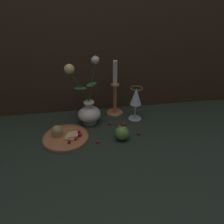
{
  "coord_description": "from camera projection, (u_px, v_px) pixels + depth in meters",
  "views": [
    {
      "loc": [
        -0.11,
        -0.96,
        0.65
      ],
      "look_at": [
        0.04,
        0.02,
        0.1
      ],
      "focal_mm": 35.0,
      "sensor_mm": 36.0,
      "label": 1
    }
  ],
  "objects": [
    {
      "name": "ground_plane",
      "position": [
        105.0,
        130.0,
        1.16
      ],
      "size": [
        2.4,
        2.4,
        0.0
      ],
      "primitive_type": "plane",
      "color": "#232D23",
      "rests_on": "ground"
    },
    {
      "name": "wall_back",
      "position": [
        96.0,
        2.0,
        1.1
      ],
      "size": [
        2.4,
        0.04,
        1.2
      ],
      "primitive_type": "cube",
      "color": "#422D1E",
      "rests_on": "ground_plane"
    },
    {
      "name": "vase",
      "position": [
        88.0,
        108.0,
        1.19
      ],
      "size": [
        0.18,
        0.13,
        0.37
      ],
      "color": "silver",
      "rests_on": "ground_plane"
    },
    {
      "name": "plate_with_pastries",
      "position": [
        64.0,
        136.0,
        1.09
      ],
      "size": [
        0.23,
        0.23,
        0.07
      ],
      "color": "#B77042",
      "rests_on": "ground_plane"
    },
    {
      "name": "wine_glass",
      "position": [
        136.0,
        98.0,
        1.21
      ],
      "size": [
        0.07,
        0.07,
        0.19
      ],
      "color": "silver",
      "rests_on": "ground_plane"
    },
    {
      "name": "candlestick",
      "position": [
        115.0,
        95.0,
        1.26
      ],
      "size": [
        0.1,
        0.1,
        0.34
      ],
      "color": "#B77042",
      "rests_on": "ground_plane"
    },
    {
      "name": "apple_beside_vase",
      "position": [
        122.0,
        133.0,
        1.08
      ],
      "size": [
        0.07,
        0.07,
        0.08
      ],
      "color": "#669938",
      "rests_on": "ground_plane"
    },
    {
      "name": "berry_near_plate",
      "position": [
        139.0,
        134.0,
        1.12
      ],
      "size": [
        0.02,
        0.02,
        0.02
      ],
      "primitive_type": "sphere",
      "color": "#AD192D",
      "rests_on": "ground_plane"
    },
    {
      "name": "berry_front_center",
      "position": [
        124.0,
        124.0,
        1.2
      ],
      "size": [
        0.02,
        0.02,
        0.02
      ],
      "primitive_type": "sphere",
      "color": "#AD192D",
      "rests_on": "ground_plane"
    },
    {
      "name": "berry_by_glass_stem",
      "position": [
        98.0,
        142.0,
        1.06
      ],
      "size": [
        0.01,
        0.01,
        0.01
      ],
      "primitive_type": "sphere",
      "color": "#AD192D",
      "rests_on": "ground_plane"
    },
    {
      "name": "berry_under_candlestick",
      "position": [
        110.0,
        123.0,
        1.21
      ],
      "size": [
        0.02,
        0.02,
        0.02
      ],
      "primitive_type": "sphere",
      "color": "#AD192D",
      "rests_on": "ground_plane"
    },
    {
      "name": "berry_far_right",
      "position": [
        119.0,
        126.0,
        1.18
      ],
      "size": [
        0.02,
        0.02,
        0.02
      ],
      "primitive_type": "sphere",
      "color": "#AD192D",
      "rests_on": "ground_plane"
    }
  ]
}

